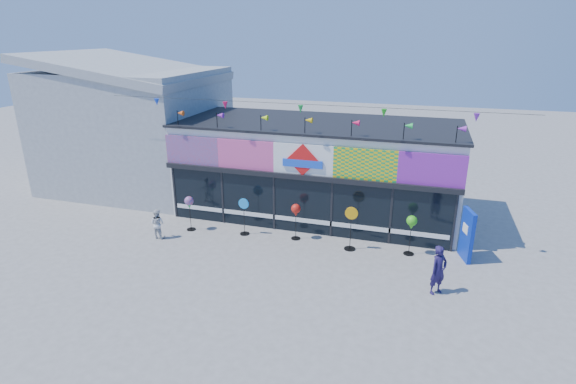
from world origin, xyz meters
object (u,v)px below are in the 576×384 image
at_px(spinner_1, 244,215).
at_px(adult_man, 438,270).
at_px(spinner_2, 296,211).
at_px(spinner_3, 351,227).
at_px(spinner_0, 189,203).
at_px(child, 158,224).
at_px(blue_sign, 467,235).
at_px(spinner_4, 412,224).

xyz_separation_m(spinner_1, adult_man, (7.44, -2.31, -0.02)).
height_order(spinner_2, spinner_3, spinner_3).
relative_size(spinner_0, adult_man, 0.92).
relative_size(spinner_0, child, 1.22).
xyz_separation_m(blue_sign, adult_man, (-0.98, -2.66, -0.15)).
relative_size(blue_sign, spinner_2, 1.28).
relative_size(spinner_2, spinner_3, 0.86).
distance_m(spinner_2, spinner_4, 4.38).
bearing_deg(spinner_0, spinner_4, 2.54).
relative_size(blue_sign, adult_man, 1.18).
height_order(spinner_3, adult_man, spinner_3).
bearing_deg(child, blue_sign, -166.69).
bearing_deg(spinner_1, adult_man, -17.27).
distance_m(blue_sign, spinner_3, 4.12).
height_order(spinner_2, child, spinner_2).
bearing_deg(spinner_1, blue_sign, 2.38).
relative_size(spinner_1, spinner_3, 0.90).
distance_m(spinner_4, child, 9.79).
height_order(spinner_1, spinner_3, spinner_3).
bearing_deg(spinner_2, spinner_4, -0.58).
bearing_deg(spinner_0, spinner_2, 5.63).
relative_size(spinner_0, spinner_2, 1.00).
bearing_deg(spinner_4, spinner_2, 179.42).
relative_size(blue_sign, spinner_4, 1.23).
xyz_separation_m(spinner_2, adult_man, (5.32, -2.50, -0.38)).
height_order(spinner_1, spinner_4, spinner_1).
distance_m(spinner_2, adult_man, 5.89).
xyz_separation_m(spinner_3, child, (-7.50, -1.21, -0.30)).
relative_size(spinner_1, spinner_4, 1.01).
height_order(adult_man, child, adult_man).
height_order(spinner_2, adult_man, adult_man).
xyz_separation_m(blue_sign, spinner_1, (-8.42, -0.35, -0.13)).
xyz_separation_m(blue_sign, spinner_0, (-10.72, -0.60, 0.23)).
height_order(spinner_0, child, spinner_0).
relative_size(adult_man, child, 1.33).
bearing_deg(adult_man, spinner_2, 110.91).
bearing_deg(spinner_2, adult_man, -25.13).
bearing_deg(blue_sign, spinner_4, 169.41).
bearing_deg(spinner_3, spinner_0, -178.68).
bearing_deg(blue_sign, spinner_0, 166.40).
distance_m(blue_sign, spinner_4, 1.96).
height_order(spinner_0, adult_man, adult_man).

